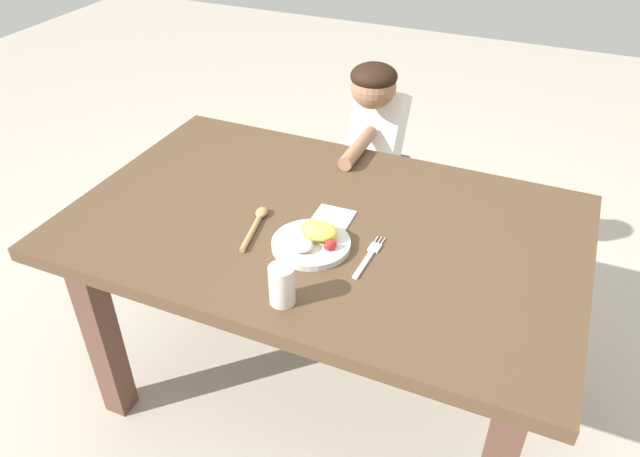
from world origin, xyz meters
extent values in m
plane|color=#B5AB9B|center=(0.00, 0.00, 0.00)|extent=(8.00, 8.00, 0.00)
cube|color=#503B27|center=(0.00, 0.00, 0.68)|extent=(1.40, 0.89, 0.04)
cube|color=brown|center=(-0.59, -0.33, 0.33)|extent=(0.08, 0.08, 0.66)
cube|color=brown|center=(-0.59, 0.33, 0.33)|extent=(0.08, 0.08, 0.66)
cube|color=brown|center=(0.59, 0.33, 0.33)|extent=(0.08, 0.08, 0.66)
cylinder|color=silver|center=(0.02, -0.12, 0.71)|extent=(0.21, 0.21, 0.02)
ellipsoid|color=#E8DC49|center=(0.03, -0.10, 0.74)|extent=(0.10, 0.07, 0.04)
ellipsoid|color=red|center=(0.08, -0.13, 0.73)|extent=(0.04, 0.04, 0.03)
ellipsoid|color=red|center=(0.06, -0.11, 0.73)|extent=(0.03, 0.02, 0.02)
ellipsoid|color=red|center=(0.05, -0.09, 0.73)|extent=(0.04, 0.04, 0.02)
ellipsoid|color=white|center=(0.01, -0.16, 0.73)|extent=(0.07, 0.06, 0.03)
cube|color=silver|center=(0.17, -0.14, 0.71)|extent=(0.02, 0.12, 0.01)
cube|color=silver|center=(0.17, -0.06, 0.71)|extent=(0.03, 0.04, 0.01)
cylinder|color=silver|center=(0.18, -0.03, 0.71)|extent=(0.00, 0.03, 0.00)
cylinder|color=silver|center=(0.17, -0.03, 0.71)|extent=(0.00, 0.03, 0.00)
cylinder|color=silver|center=(0.16, -0.03, 0.71)|extent=(0.00, 0.03, 0.00)
cylinder|color=tan|center=(-0.15, -0.14, 0.71)|extent=(0.04, 0.15, 0.01)
ellipsoid|color=tan|center=(-0.17, -0.04, 0.71)|extent=(0.04, 0.05, 0.02)
cylinder|color=silver|center=(0.04, -0.34, 0.75)|extent=(0.06, 0.06, 0.10)
cube|color=#3E4C5A|center=(-0.05, 0.66, 0.28)|extent=(0.19, 0.14, 0.55)
cube|color=white|center=(-0.05, 0.59, 0.69)|extent=(0.17, 0.25, 0.33)
sphere|color=#9E7051|center=(-0.05, 0.53, 0.89)|extent=(0.15, 0.15, 0.15)
ellipsoid|color=black|center=(-0.05, 0.53, 0.92)|extent=(0.15, 0.15, 0.08)
cylinder|color=#9E7051|center=(-0.05, 0.40, 0.73)|extent=(0.05, 0.25, 0.05)
cube|color=white|center=(0.02, 0.00, 0.70)|extent=(0.11, 0.15, 0.00)
camera|label=1|loc=(0.54, -1.26, 1.65)|focal=33.78mm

